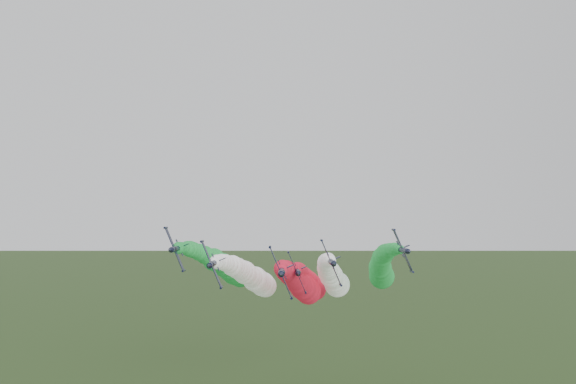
# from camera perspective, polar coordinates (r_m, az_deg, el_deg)

# --- Properties ---
(jet_lead) EXTENTS (12.39, 72.19, 18.49)m
(jet_lead) POSITION_cam_1_polar(r_m,az_deg,el_deg) (135.43, 1.15, -9.26)
(jet_lead) COLOR black
(jet_lead) RESTS_ON ground
(jet_inner_left) EXTENTS (12.14, 71.95, 18.24)m
(jet_inner_left) POSITION_cam_1_polar(r_m,az_deg,el_deg) (142.97, -3.77, -8.61)
(jet_inner_left) COLOR black
(jet_inner_left) RESTS_ON ground
(jet_inner_right) EXTENTS (12.64, 72.45, 18.74)m
(jet_inner_right) POSITION_cam_1_polar(r_m,az_deg,el_deg) (147.21, 4.51, -8.51)
(jet_inner_right) COLOR black
(jet_inner_right) RESTS_ON ground
(jet_outer_left) EXTENTS (12.37, 72.18, 18.47)m
(jet_outer_left) POSITION_cam_1_polar(r_m,az_deg,el_deg) (151.51, -6.40, -7.55)
(jet_outer_left) COLOR black
(jet_outer_left) RESTS_ON ground
(jet_outer_right) EXTENTS (12.79, 72.59, 18.89)m
(jet_outer_right) POSITION_cam_1_polar(r_m,az_deg,el_deg) (155.96, 9.48, -7.60)
(jet_outer_right) COLOR black
(jet_outer_right) RESTS_ON ground
(jet_trail) EXTENTS (12.35, 72.15, 18.45)m
(jet_trail) POSITION_cam_1_polar(r_m,az_deg,el_deg) (156.93, 2.03, -9.08)
(jet_trail) COLOR black
(jet_trail) RESTS_ON ground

